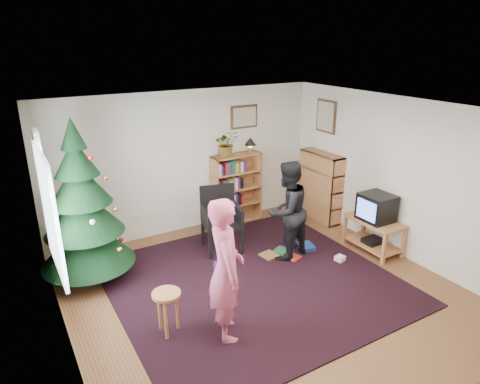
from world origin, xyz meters
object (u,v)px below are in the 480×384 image
tv_stand (374,232)px  potted_plant (227,143)px  christmas_tree (83,216)px  stool (167,302)px  person_standing (226,270)px  bookshelf_right (320,185)px  bookshelf_back (236,187)px  picture_right (326,116)px  table_lamp (250,142)px  crt_tv (376,207)px  armchair (218,216)px  person_by_chair (287,211)px  picture_back (244,117)px

tv_stand → potted_plant: (-1.51, 2.21, 1.21)m
christmas_tree → stool: (0.52, -1.75, -0.55)m
potted_plant → person_standing: bearing=-118.9°
stool → person_standing: (0.59, -0.35, 0.43)m
christmas_tree → bookshelf_right: (4.32, 0.03, -0.32)m
person_standing → stool: bearing=76.2°
tv_stand → stool: 3.69m
christmas_tree → bookshelf_back: bearing=14.3°
stool → person_standing: size_ratio=0.32×
picture_right → bookshelf_right: size_ratio=0.46×
tv_stand → table_lamp: (-1.01, 2.21, 1.17)m
christmas_tree → bookshelf_right: 4.33m
crt_tv → armchair: size_ratio=0.47×
picture_right → tv_stand: (-0.26, -1.62, -1.62)m
stool → table_lamp: 3.79m
picture_right → table_lamp: bearing=155.1°
armchair → person_by_chair: 1.15m
picture_back → armchair: bearing=-137.7°
bookshelf_right → crt_tv: 1.51m
picture_back → picture_right: (1.33, -0.73, 0.00)m
stool → person_by_chair: bearing=19.6°
table_lamp → tv_stand: bearing=-65.3°
person_by_chair → table_lamp: (0.35, 1.66, 0.70)m
christmas_tree → armchair: 2.11m
crt_tv → table_lamp: size_ratio=1.73×
stool → person_standing: person_standing is taller
bookshelf_right → person_by_chair: size_ratio=0.82×
picture_back → person_standing: 3.75m
picture_back → bookshelf_right: bearing=-35.4°
bookshelf_back → table_lamp: 0.88m
picture_right → crt_tv: 2.02m
picture_back → person_standing: picture_back is taller
bookshelf_right → tv_stand: 1.54m
picture_back → armchair: (-1.06, -0.97, -1.38)m
christmas_tree → stool: bearing=-73.5°
picture_back → person_standing: (-2.01, -2.97, -1.09)m
tv_stand → armchair: 2.55m
stool → picture_back: bearing=45.1°
tv_stand → picture_back: bearing=114.5°
bookshelf_back → armchair: bookshelf_back is taller
picture_right → bookshelf_right: (-0.14, -0.12, -1.29)m
stool → bookshelf_right: bearing=25.1°
picture_back → potted_plant: 0.62m
person_by_chair → crt_tv: bearing=144.6°
crt_tv → person_by_chair: size_ratio=0.31×
picture_right → crt_tv: (-0.26, -1.62, -1.18)m
tv_stand → potted_plant: bearing=124.4°
tv_stand → person_standing: bearing=-168.5°
bookshelf_back → person_by_chair: size_ratio=0.82×
bookshelf_right → person_by_chair: 1.77m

